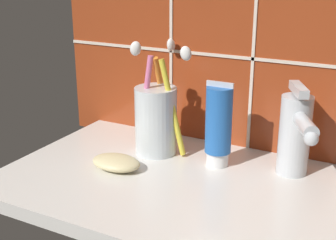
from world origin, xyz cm
name	(u,v)px	position (x,y,z in cm)	size (l,w,h in cm)	color
sink_counter	(200,191)	(0.00, 0.00, 1.00)	(57.70, 32.98, 2.00)	silver
tile_wall_backsplash	(248,23)	(0.01, 16.74, 22.44)	(67.70, 1.72, 44.87)	#933819
toothbrush_cup	(156,118)	(-11.18, 7.41, 7.90)	(9.92, 11.89, 18.20)	silver
toothpaste_tube	(219,125)	(-0.50, 7.29, 8.45)	(4.15, 3.95, 13.09)	white
sink_faucet	(296,132)	(10.45, 9.39, 8.51)	(6.81, 11.02, 13.27)	silver
soap_bar	(116,162)	(-13.33, -1.10, 3.01)	(7.81, 5.25, 2.01)	beige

